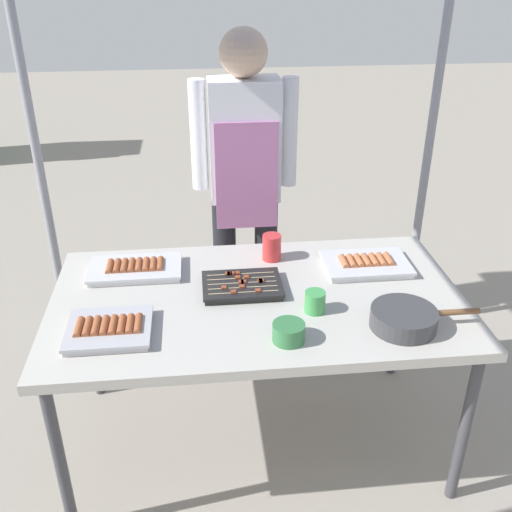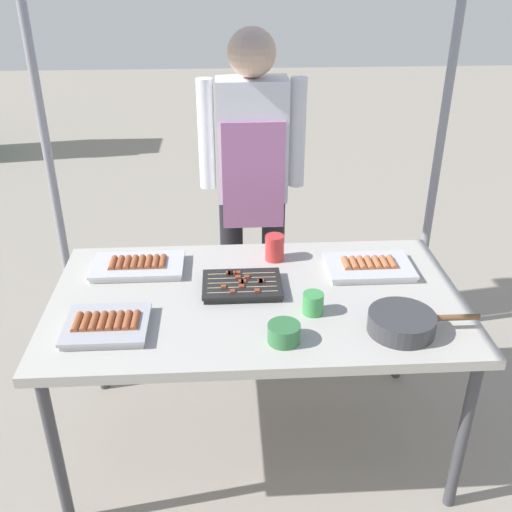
# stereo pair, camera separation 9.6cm
# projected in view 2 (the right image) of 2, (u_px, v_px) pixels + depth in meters

# --- Properties ---
(ground_plane) EXTENTS (18.00, 18.00, 0.00)m
(ground_plane) POSITION_uv_depth(u_px,v_px,m) (257.00, 438.00, 2.64)
(ground_plane) COLOR gray
(stall_table) EXTENTS (1.60, 0.90, 0.75)m
(stall_table) POSITION_uv_depth(u_px,v_px,m) (257.00, 307.00, 2.31)
(stall_table) COLOR #B7B2A8
(stall_table) RESTS_ON ground
(tray_grilled_sausages) EXTENTS (0.36, 0.24, 0.05)m
(tray_grilled_sausages) POSITION_uv_depth(u_px,v_px,m) (369.00, 267.00, 2.45)
(tray_grilled_sausages) COLOR silver
(tray_grilled_sausages) RESTS_ON stall_table
(tray_meat_skewers) EXTENTS (0.31, 0.22, 0.04)m
(tray_meat_skewers) POSITION_uv_depth(u_px,v_px,m) (242.00, 285.00, 2.32)
(tray_meat_skewers) COLOR black
(tray_meat_skewers) RESTS_ON stall_table
(tray_pork_links) EXTENTS (0.38, 0.22, 0.05)m
(tray_pork_links) POSITION_uv_depth(u_px,v_px,m) (138.00, 266.00, 2.46)
(tray_pork_links) COLOR silver
(tray_pork_links) RESTS_ON stall_table
(tray_spring_rolls) EXTENTS (0.29, 0.25, 0.05)m
(tray_spring_rolls) POSITION_uv_depth(u_px,v_px,m) (107.00, 325.00, 2.07)
(tray_spring_rolls) COLOR #ADADB2
(tray_spring_rolls) RESTS_ON stall_table
(cooking_wok) EXTENTS (0.40, 0.24, 0.07)m
(cooking_wok) POSITION_uv_depth(u_px,v_px,m) (402.00, 322.00, 2.06)
(cooking_wok) COLOR #38383A
(cooking_wok) RESTS_ON stall_table
(condiment_bowl) EXTENTS (0.11, 0.11, 0.07)m
(condiment_bowl) POSITION_uv_depth(u_px,v_px,m) (284.00, 333.00, 2.01)
(condiment_bowl) COLOR #33723F
(condiment_bowl) RESTS_ON stall_table
(drink_cup_near_edge) EXTENTS (0.08, 0.08, 0.11)m
(drink_cup_near_edge) POSITION_uv_depth(u_px,v_px,m) (275.00, 248.00, 2.52)
(drink_cup_near_edge) COLOR red
(drink_cup_near_edge) RESTS_ON stall_table
(drink_cup_by_wok) EXTENTS (0.08, 0.08, 0.08)m
(drink_cup_by_wok) POSITION_uv_depth(u_px,v_px,m) (313.00, 303.00, 2.16)
(drink_cup_by_wok) COLOR #3F994C
(drink_cup_by_wok) RESTS_ON stall_table
(vendor_woman) EXTENTS (0.52, 0.23, 1.64)m
(vendor_woman) POSITION_uv_depth(u_px,v_px,m) (252.00, 169.00, 2.90)
(vendor_woman) COLOR black
(vendor_woman) RESTS_ON ground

